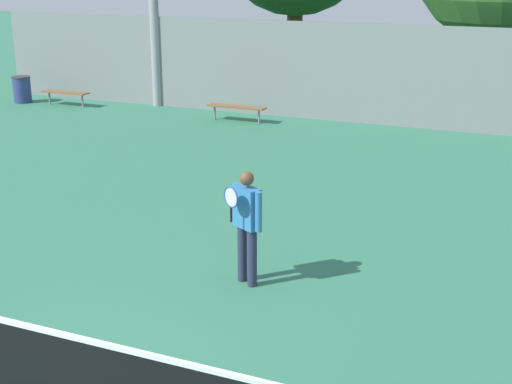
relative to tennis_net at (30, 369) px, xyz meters
name	(u,v)px	position (x,y,z in m)	size (l,w,h in m)	color
tennis_net	(30,369)	(0.00, 0.00, 0.00)	(11.93, 0.09, 1.05)	#195128
tennis_player	(247,221)	(0.75, 3.77, 0.44)	(0.56, 0.52, 1.70)	#282D47
bench_courtside_near	(65,93)	(-10.14, 13.78, -0.12)	(1.64, 0.40, 0.46)	brown
bench_courtside_far	(237,107)	(-4.02, 13.78, -0.11)	(1.79, 0.40, 0.46)	brown
trash_bin	(22,89)	(-11.84, 13.70, -0.10)	(0.61, 0.61, 0.87)	navy
back_fence	(384,75)	(0.00, 15.04, 0.89)	(26.31, 0.06, 2.84)	gray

